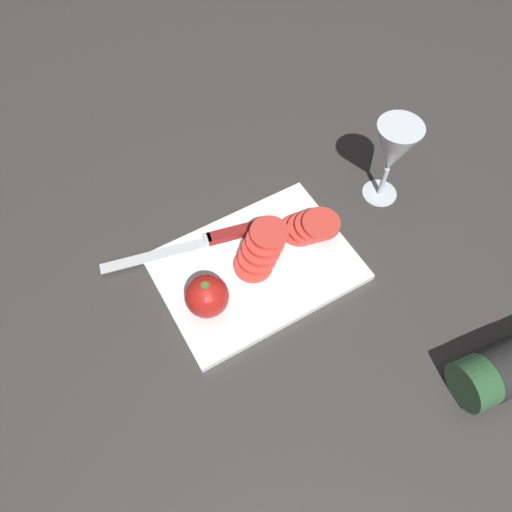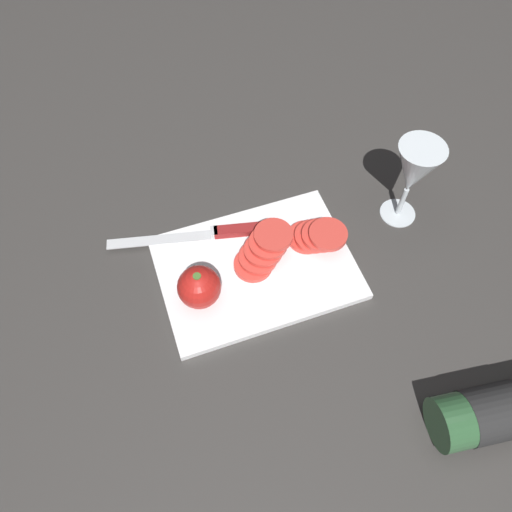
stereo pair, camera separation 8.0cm
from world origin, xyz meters
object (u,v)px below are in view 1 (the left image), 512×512
Objects in this scene: knife at (218,238)px; tomato_slice_stack_near at (310,227)px; whole_tomato at (207,296)px; wine_glass at (393,151)px; tomato_slice_stack_far at (261,249)px.

tomato_slice_stack_near is (-0.14, 0.07, 0.01)m from knife.
whole_tomato is 0.25× the size of knife.
wine_glass is at bearing -172.15° from whole_tomato.
wine_glass is 1.81× the size of tomato_slice_stack_near.
whole_tomato is 0.12m from tomato_slice_stack_far.
whole_tomato is at bearing 68.40° from knife.
knife is at bearing -124.39° from whole_tomato.
wine_glass is at bearing -176.78° from tomato_slice_stack_far.
whole_tomato reaches higher than tomato_slice_stack_far.
knife is at bearing -9.50° from wine_glass.
wine_glass is 0.59× the size of knife.
whole_tomato is 0.76× the size of tomato_slice_stack_near.
wine_glass reaches higher than tomato_slice_stack_far.
whole_tomato is 0.22m from tomato_slice_stack_near.
tomato_slice_stack_near is at bearing 5.14° from wine_glass.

